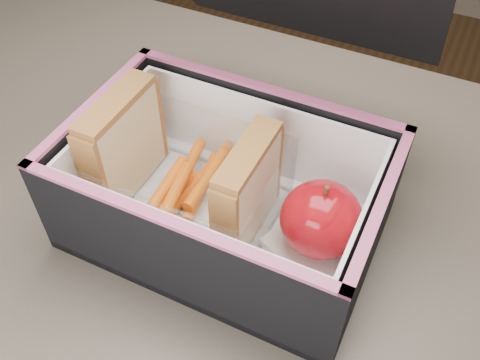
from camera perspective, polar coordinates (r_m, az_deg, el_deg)
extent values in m
cube|color=brown|center=(0.52, 0.21, -11.04)|extent=(1.20, 0.80, 0.03)
cube|color=#382D26|center=(1.21, -16.37, 2.44)|extent=(0.05, 0.05, 0.72)
cube|color=#D6BE86|center=(0.54, -13.00, 3.81)|extent=(0.01, 0.10, 0.10)
cube|color=#BD5F6C|center=(0.54, -12.22, 3.25)|extent=(0.01, 0.09, 0.09)
cube|color=#D6BE86|center=(0.53, -11.57, 3.31)|extent=(0.01, 0.10, 0.10)
cube|color=brown|center=(0.50, -13.25, 7.97)|extent=(0.03, 0.10, 0.01)
cube|color=#D6BE86|center=(0.49, -0.01, -1.06)|extent=(0.01, 0.09, 0.09)
cube|color=#BD5F6C|center=(0.49, 0.80, -1.65)|extent=(0.01, 0.09, 0.09)
cube|color=#D6BE86|center=(0.48, 1.63, -1.66)|extent=(0.01, 0.09, 0.09)
cube|color=brown|center=(0.45, 0.87, 2.90)|extent=(0.03, 0.09, 0.01)
cylinder|color=#E25310|center=(0.53, -7.72, -2.55)|extent=(0.02, 0.09, 0.01)
cylinder|color=#E25310|center=(0.55, -5.85, 0.80)|extent=(0.03, 0.09, 0.01)
cylinder|color=#E25310|center=(0.51, -7.38, -2.13)|extent=(0.03, 0.09, 0.01)
cylinder|color=#E25310|center=(0.55, -4.09, -0.65)|extent=(0.03, 0.09, 0.01)
cylinder|color=#E25310|center=(0.54, -3.37, 0.56)|extent=(0.02, 0.09, 0.01)
cylinder|color=#E25310|center=(0.52, -8.32, -1.28)|extent=(0.02, 0.09, 0.01)
cylinder|color=#E25310|center=(0.55, -4.71, -0.33)|extent=(0.02, 0.09, 0.01)
cube|color=white|center=(0.51, 7.95, -6.62)|extent=(0.10, 0.10, 0.01)
ellipsoid|color=#8B000F|center=(0.48, 8.65, -4.15)|extent=(0.10, 0.10, 0.07)
cylinder|color=#4B301A|center=(0.45, 9.18, -1.12)|extent=(0.01, 0.01, 0.01)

